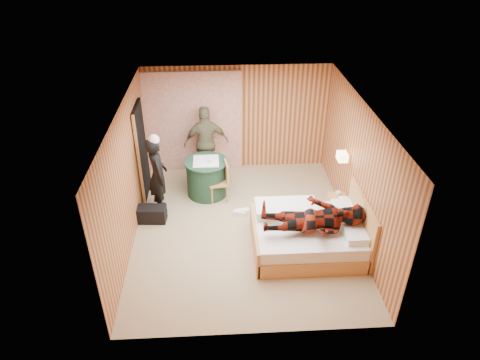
{
  "coord_description": "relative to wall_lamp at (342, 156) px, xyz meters",
  "views": [
    {
      "loc": [
        -0.45,
        -6.66,
        5.21
      ],
      "look_at": [
        -0.07,
        0.11,
        1.05
      ],
      "focal_mm": 32.0,
      "sensor_mm": 36.0,
      "label": 1
    }
  ],
  "objects": [
    {
      "name": "woman_standing",
      "position": [
        -3.61,
        0.32,
        -0.49
      ],
      "size": [
        0.53,
        0.68,
        1.63
      ],
      "primitive_type": "imported",
      "rotation": [
        0.0,
        0.0,
        1.84
      ],
      "color": "black",
      "rests_on": "floor"
    },
    {
      "name": "nightstand",
      "position": [
        -0.04,
        -0.29,
        -1.03
      ],
      "size": [
        0.39,
        0.53,
        0.51
      ],
      "color": "#EB9E60",
      "rests_on": "floor"
    },
    {
      "name": "wall_back",
      "position": [
        -1.92,
        2.05,
        -0.05
      ],
      "size": [
        4.2,
        0.02,
        2.5
      ],
      "primitive_type": "cube",
      "color": "#D68452",
      "rests_on": "floor"
    },
    {
      "name": "man_at_table",
      "position": [
        -2.65,
        1.62,
        -0.44
      ],
      "size": [
        1.06,
        0.55,
        1.72
      ],
      "primitive_type": "imported",
      "rotation": [
        0.0,
        0.0,
        3.27
      ],
      "color": "#676244",
      "rests_on": "floor"
    },
    {
      "name": "wall_right",
      "position": [
        0.18,
        -0.45,
        -0.05
      ],
      "size": [
        0.02,
        5.0,
        2.5
      ],
      "primitive_type": "cube",
      "color": "#D68452",
      "rests_on": "floor"
    },
    {
      "name": "curtain",
      "position": [
        -2.92,
        1.98,
        -0.1
      ],
      "size": [
        2.2,
        0.08,
        2.4
      ],
      "primitive_type": "cube",
      "color": "beige",
      "rests_on": "floor"
    },
    {
      "name": "bed",
      "position": [
        -0.8,
        -1.08,
        -1.0
      ],
      "size": [
        1.97,
        1.52,
        1.05
      ],
      "color": "#EB9E60",
      "rests_on": "floor"
    },
    {
      "name": "doorway",
      "position": [
        -3.98,
        0.95,
        -0.28
      ],
      "size": [
        0.06,
        0.9,
        2.05
      ],
      "primitive_type": "cube",
      "color": "black",
      "rests_on": "floor"
    },
    {
      "name": "wall_left",
      "position": [
        -4.02,
        -0.45,
        -0.05
      ],
      "size": [
        0.02,
        5.0,
        2.5
      ],
      "primitive_type": "cube",
      "color": "#D68452",
      "rests_on": "floor"
    },
    {
      "name": "cup_table",
      "position": [
        -2.55,
        0.79,
        -0.43
      ],
      "size": [
        0.16,
        0.16,
        0.1
      ],
      "primitive_type": "imported",
      "rotation": [
        0.0,
        0.0,
        0.43
      ],
      "color": "white",
      "rests_on": "round_table"
    },
    {
      "name": "floor",
      "position": [
        -1.92,
        -0.45,
        -1.3
      ],
      "size": [
        4.2,
        5.0,
        0.01
      ],
      "primitive_type": "cube",
      "color": "tan",
      "rests_on": "ground"
    },
    {
      "name": "wall_lamp",
      "position": [
        0.0,
        0.0,
        0.0
      ],
      "size": [
        0.26,
        0.24,
        0.16
      ],
      "color": "gold",
      "rests_on": "wall_right"
    },
    {
      "name": "sneaker_left",
      "position": [
        -1.93,
        -0.0,
        -1.24
      ],
      "size": [
        0.3,
        0.16,
        0.13
      ],
      "primitive_type": "cube",
      "rotation": [
        0.0,
        0.0,
        0.14
      ],
      "color": "white",
      "rests_on": "floor"
    },
    {
      "name": "chair_far",
      "position": [
        -2.65,
        1.57,
        -0.76
      ],
      "size": [
        0.42,
        0.42,
        0.93
      ],
      "rotation": [
        0.0,
        0.0,
        0.01
      ],
      "color": "#EB9E60",
      "rests_on": "floor"
    },
    {
      "name": "chair_near",
      "position": [
        -2.32,
        0.62,
        -0.79
      ],
      "size": [
        0.44,
        0.44,
        0.88
      ],
      "rotation": [
        0.0,
        0.0,
        -1.46
      ],
      "color": "#EB9E60",
      "rests_on": "floor"
    },
    {
      "name": "round_table",
      "position": [
        -2.65,
        0.84,
        -0.89
      ],
      "size": [
        0.93,
        0.93,
        0.82
      ],
      "color": "#214833",
      "rests_on": "floor"
    },
    {
      "name": "sneaker_right",
      "position": [
        -1.99,
        -0.03,
        -1.25
      ],
      "size": [
        0.25,
        0.14,
        0.11
      ],
      "primitive_type": "cube",
      "rotation": [
        0.0,
        0.0,
        -0.2
      ],
      "color": "white",
      "rests_on": "floor"
    },
    {
      "name": "cup_nightstand",
      "position": [
        -0.04,
        -0.16,
        -0.74
      ],
      "size": [
        0.13,
        0.13,
        0.09
      ],
      "primitive_type": "imported",
      "rotation": [
        0.0,
        0.0,
        -0.36
      ],
      "color": "white",
      "rests_on": "nightstand"
    },
    {
      "name": "book_lower",
      "position": [
        -0.04,
        -0.34,
        -0.78
      ],
      "size": [
        0.18,
        0.23,
        0.02
      ],
      "primitive_type": "imported",
      "rotation": [
        0.0,
        0.0,
        0.07
      ],
      "color": "white",
      "rests_on": "nightstand"
    },
    {
      "name": "duffel_bag",
      "position": [
        -3.75,
        -0.1,
        -1.14
      ],
      "size": [
        0.59,
        0.34,
        0.32
      ],
      "primitive_type": "cube",
      "rotation": [
        0.0,
        0.0,
        -0.07
      ],
      "color": "black",
      "rests_on": "floor"
    },
    {
      "name": "book_upper",
      "position": [
        -0.04,
        -0.34,
        -0.76
      ],
      "size": [
        0.2,
        0.25,
        0.02
      ],
      "primitive_type": "imported",
      "rotation": [
        0.0,
        0.0,
        -0.16
      ],
      "color": "white",
      "rests_on": "nightstand"
    },
    {
      "name": "ceiling",
      "position": [
        -1.92,
        -0.45,
        1.2
      ],
      "size": [
        4.2,
        5.0,
        0.01
      ],
      "primitive_type": "cube",
      "color": "silver",
      "rests_on": "wall_back"
    },
    {
      "name": "man_on_bed",
      "position": [
        -0.77,
        -1.3,
        -0.35
      ],
      "size": [
        0.86,
        0.67,
        1.77
      ],
      "primitive_type": "imported",
      "rotation": [
        0.0,
        1.57,
        0.0
      ],
      "color": "maroon",
      "rests_on": "bed"
    }
  ]
}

